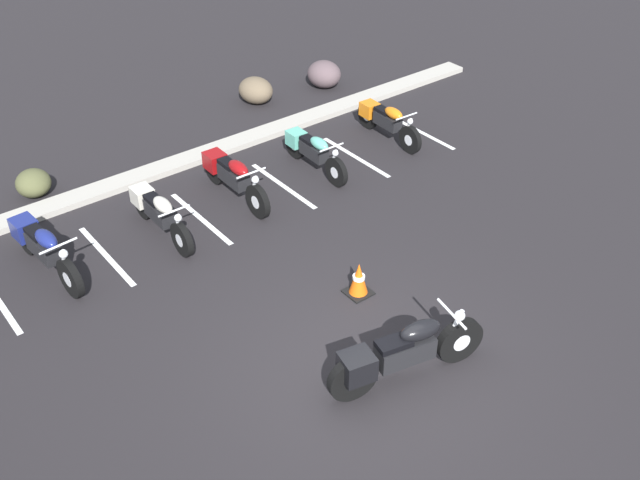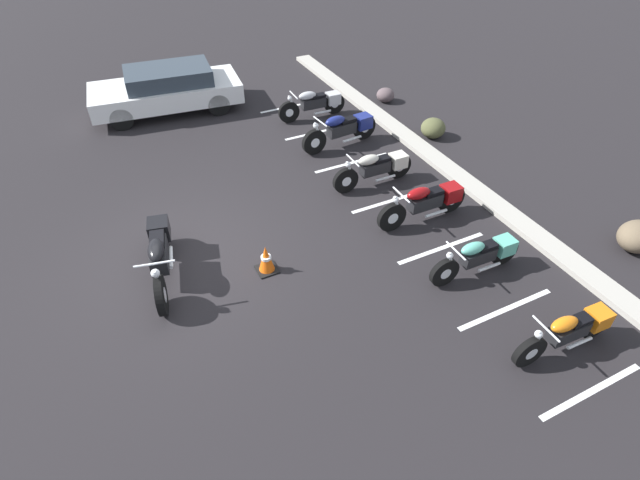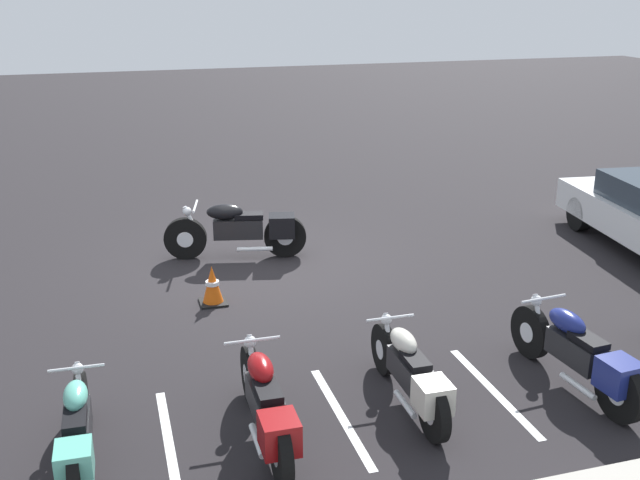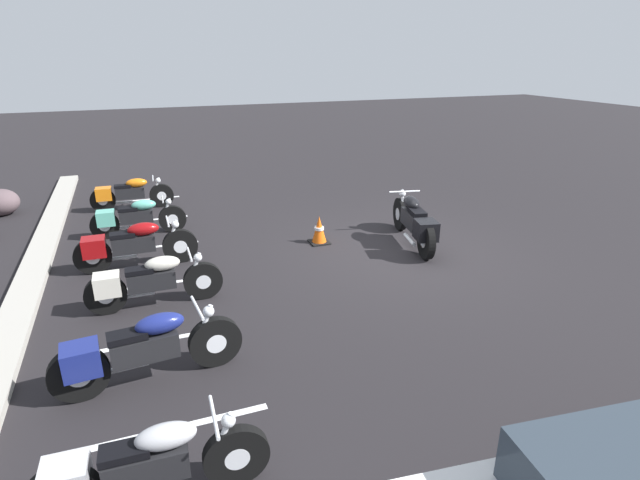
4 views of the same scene
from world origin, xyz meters
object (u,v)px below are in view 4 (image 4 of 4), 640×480
parked_bike_2 (148,282)px  parked_bike_4 (134,217)px  motorcycle_black_featured (415,222)px  parked_bike_0 (140,467)px  traffic_cone (319,230)px  parked_bike_3 (130,245)px  parked_bike_1 (139,350)px  landscape_rock_3 (0,202)px  parked_bike_5 (128,194)px

parked_bike_2 → parked_bike_4: parked_bike_2 is taller
motorcycle_black_featured → parked_bike_0: 7.32m
motorcycle_black_featured → traffic_cone: 1.99m
parked_bike_2 → parked_bike_3: size_ratio=0.96×
parked_bike_1 → landscape_rock_3: bearing=104.9°
motorcycle_black_featured → landscape_rock_3: motorcycle_black_featured is taller
parked_bike_3 → parked_bike_4: parked_bike_3 is taller
parked_bike_1 → parked_bike_5: bearing=85.2°
parked_bike_2 → parked_bike_5: bearing=92.6°
parked_bike_1 → parked_bike_3: bearing=85.5°
parked_bike_2 → traffic_cone: 3.89m
parked_bike_2 → traffic_cone: size_ratio=3.56×
parked_bike_4 → traffic_cone: 4.07m
parked_bike_1 → landscape_rock_3: size_ratio=2.61×
parked_bike_4 → parked_bike_1: bearing=-89.2°
parked_bike_3 → parked_bike_5: bearing=90.4°
parked_bike_1 → parked_bike_2: (2.02, -0.19, -0.03)m
parked_bike_0 → parked_bike_4: (7.40, -0.14, -0.01)m
parked_bike_0 → traffic_cone: bearing=58.1°
landscape_rock_3 → parked_bike_5: bearing=-102.1°
motorcycle_black_featured → parked_bike_2: (-0.88, 5.31, -0.07)m
parked_bike_0 → landscape_rock_3: 10.53m
parked_bike_4 → parked_bike_0: bearing=-89.5°
parked_bike_4 → landscape_rock_3: bearing=139.9°
parked_bike_1 → parked_bike_4: parked_bike_1 is taller
motorcycle_black_featured → parked_bike_0: bearing=143.0°
parked_bike_4 → motorcycle_black_featured: bearing=-24.5°
parked_bike_3 → parked_bike_2: bearing=-81.9°
parked_bike_0 → parked_bike_1: parked_bike_1 is taller
parked_bike_0 → parked_bike_1: 1.85m
parked_bike_5 → landscape_rock_3: parked_bike_5 is taller
landscape_rock_3 → traffic_cone: (-4.57, -6.67, -0.05)m
motorcycle_black_featured → parked_bike_2: 5.38m
parked_bike_1 → landscape_rock_3: 8.79m
parked_bike_4 → landscape_rock_3: (2.71, 3.05, -0.09)m
parked_bike_4 → parked_bike_5: parked_bike_5 is taller
motorcycle_black_featured → parked_bike_5: (4.73, 5.52, -0.09)m
parked_bike_3 → traffic_cone: size_ratio=3.73×
motorcycle_black_featured → landscape_rock_3: size_ratio=2.77×
motorcycle_black_featured → traffic_cone: motorcycle_black_featured is taller
parked_bike_5 → parked_bike_1: bearing=-87.5°
parked_bike_0 → parked_bike_2: (3.87, -0.26, 0.00)m
parked_bike_5 → parked_bike_0: bearing=-87.9°
parked_bike_0 → traffic_cone: size_ratio=3.52×
parked_bike_1 → parked_bike_2: bearing=79.6°
parked_bike_3 → parked_bike_4: size_ratio=1.09×
parked_bike_0 → parked_bike_3: size_ratio=0.95×
parked_bike_3 → parked_bike_5: parked_bike_3 is taller
parked_bike_1 → parked_bike_2: 2.03m
parked_bike_2 → parked_bike_5: 5.62m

